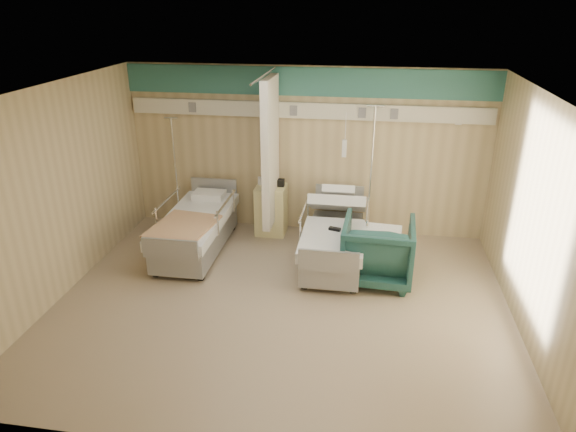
{
  "coord_description": "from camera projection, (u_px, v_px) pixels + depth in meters",
  "views": [
    {
      "loc": [
        1.01,
        -5.78,
        3.79
      ],
      "look_at": [
        -0.0,
        0.6,
        1.02
      ],
      "focal_mm": 32.0,
      "sensor_mm": 36.0,
      "label": 1
    }
  ],
  "objects": [
    {
      "name": "toiletry_bag",
      "position": [
        278.0,
        183.0,
        8.64
      ],
      "size": [
        0.21,
        0.14,
        0.11
      ],
      "primitive_type": "cube",
      "rotation": [
        0.0,
        0.0,
        0.02
      ],
      "color": "black",
      "rests_on": "bedside_cabinet"
    },
    {
      "name": "bedside_cabinet",
      "position": [
        271.0,
        210.0,
        8.8
      ],
      "size": [
        0.5,
        0.48,
        0.85
      ],
      "primitive_type": "cube",
      "color": "beige",
      "rests_on": "ground"
    },
    {
      "name": "call_remote",
      "position": [
        335.0,
        229.0,
        7.53
      ],
      "size": [
        0.19,
        0.12,
        0.04
      ],
      "primitive_type": "cube",
      "rotation": [
        0.0,
        0.0,
        -0.26
      ],
      "color": "black",
      "rests_on": "bed_right"
    },
    {
      "name": "ground",
      "position": [
        281.0,
        303.0,
        6.89
      ],
      "size": [
        6.0,
        5.0,
        0.0
      ],
      "primitive_type": "cube",
      "color": "gray",
      "rests_on": "ground"
    },
    {
      "name": "room_walls",
      "position": [
        281.0,
        165.0,
        6.39
      ],
      "size": [
        6.04,
        5.04,
        2.82
      ],
      "color": "tan",
      "rests_on": "ground"
    },
    {
      "name": "bed_left",
      "position": [
        196.0,
        234.0,
        8.17
      ],
      "size": [
        1.0,
        2.16,
        0.63
      ],
      "primitive_type": null,
      "color": "white",
      "rests_on": "ground"
    },
    {
      "name": "iv_stand_right",
      "position": [
        368.0,
        212.0,
        8.61
      ],
      "size": [
        0.4,
        0.4,
        2.26
      ],
      "rotation": [
        0.0,
        0.0,
        -0.11
      ],
      "color": "silver",
      "rests_on": "ground"
    },
    {
      "name": "iv_stand_left",
      "position": [
        179.0,
        204.0,
        9.12
      ],
      "size": [
        0.35,
        0.35,
        1.95
      ],
      "rotation": [
        0.0,
        0.0,
        -0.26
      ],
      "color": "silver",
      "rests_on": "ground"
    },
    {
      "name": "tan_blanket",
      "position": [
        183.0,
        226.0,
        7.63
      ],
      "size": [
        0.95,
        1.14,
        0.04
      ],
      "primitive_type": "cube",
      "rotation": [
        0.0,
        0.0,
        -0.13
      ],
      "color": "tan",
      "rests_on": "bed_left"
    },
    {
      "name": "white_cup",
      "position": [
        260.0,
        181.0,
        8.7
      ],
      "size": [
        0.12,
        0.12,
        0.13
      ],
      "primitive_type": "cylinder",
      "rotation": [
        0.0,
        0.0,
        0.41
      ],
      "color": "white",
      "rests_on": "bedside_cabinet"
    },
    {
      "name": "bed_right",
      "position": [
        334.0,
        243.0,
        7.86
      ],
      "size": [
        1.0,
        2.16,
        0.63
      ],
      "primitive_type": null,
      "color": "white",
      "rests_on": "ground"
    },
    {
      "name": "waffle_blanket",
      "position": [
        382.0,
        221.0,
        7.06
      ],
      "size": [
        0.59,
        0.53,
        0.06
      ],
      "primitive_type": "cube",
      "rotation": [
        0.0,
        0.0,
        3.06
      ],
      "color": "white",
      "rests_on": "visitor_armchair"
    },
    {
      "name": "visitor_armchair",
      "position": [
        378.0,
        250.0,
        7.31
      ],
      "size": [
        1.03,
        1.06,
        0.92
      ],
      "primitive_type": "imported",
      "rotation": [
        0.0,
        0.0,
        3.09
      ],
      "color": "#1B4542",
      "rests_on": "ground"
    }
  ]
}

